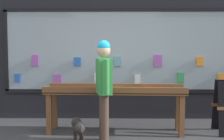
% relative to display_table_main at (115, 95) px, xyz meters
% --- Properties ---
extents(shopfront_facade, '(7.26, 0.29, 3.72)m').
position_rel_display_table_main_xyz_m(shopfront_facade, '(-0.02, 1.20, 1.11)').
color(shopfront_facade, black).
rests_on(shopfront_facade, ground_plane).
extents(display_table_main, '(2.61, 0.71, 0.89)m').
position_rel_display_table_main_xyz_m(display_table_main, '(0.00, 0.00, 0.00)').
color(display_table_main, brown).
rests_on(display_table_main, ground_plane).
extents(person_browsing, '(0.30, 0.66, 1.71)m').
position_rel_display_table_main_xyz_m(person_browsing, '(-0.19, -0.57, 0.30)').
color(person_browsing, '#4C382D').
rests_on(person_browsing, ground_plane).
extents(small_dog, '(0.30, 0.51, 0.41)m').
position_rel_display_table_main_xyz_m(small_dog, '(-0.61, -0.70, -0.43)').
color(small_dog, black).
rests_on(small_dog, ground_plane).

